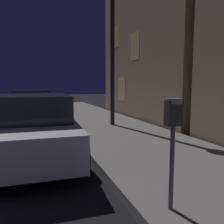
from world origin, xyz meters
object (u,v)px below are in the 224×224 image
Objects in this scene: car_white at (33,126)px; car_yellow_cab at (32,105)px; street_lamp at (112,24)px; parking_meter at (173,126)px.

car_yellow_cab is (0.00, 6.24, -0.01)m from car_white.
car_yellow_cab is 5.65m from street_lamp.
parking_meter is at bearing -64.75° from car_white.
car_white is at bearing -90.02° from car_yellow_cab.
car_yellow_cab is at bearing 128.34° from street_lamp.
parking_meter is 0.24× the size of street_lamp.
parking_meter reaches higher than car_yellow_cab.
street_lamp is (2.90, 2.58, 3.18)m from car_white.
car_yellow_cab is 0.73× the size of street_lamp.
car_yellow_cab is at bearing 89.98° from car_white.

